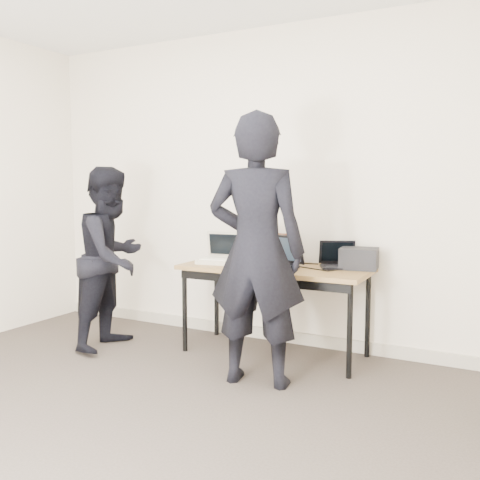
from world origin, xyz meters
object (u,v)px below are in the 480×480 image
Objects in this scene: laptop_beige at (220,257)px; laptop_right at (338,261)px; leather_satchel at (266,246)px; desk at (274,274)px; person_observer at (112,258)px; person_typist at (256,251)px; laptop_center at (278,260)px; equipment_box at (359,258)px.

laptop_right is (0.96, 0.21, -0.00)m from laptop_beige.
leather_satchel is at bearing 30.71° from laptop_beige.
desk is 1.37m from person_observer.
person_typist is 1.46m from person_observer.
person_observer is (-1.30, -0.43, 0.10)m from desk.
laptop_beige is at bearing -178.23° from desk.
leather_satchel reaches higher than laptop_beige.
laptop_center is 0.33m from leather_satchel.
person_observer is (-1.12, -0.66, -0.09)m from leather_satchel.
person_typist reaches higher than desk.
laptop_center is 1.40m from person_observer.
laptop_center is at bearing -77.33° from person_observer.
person_observer reaches higher than desk.
equipment_box is at bearing 5.24° from leather_satchel.
person_observer is at bearing 173.43° from laptop_right.
person_typist reaches higher than leather_satchel.
laptop_beige is 0.23× the size of person_observer.
equipment_box is at bearing -76.93° from person_observer.
leather_satchel reaches higher than laptop_right.
desk is at bearing -5.51° from laptop_beige.
person_typist is at bearing -62.92° from laptop_center.
person_observer is at bearing -162.29° from desk.
leather_satchel is 0.92m from person_typist.
person_observer reaches higher than laptop_center.
person_observer reaches higher than leather_satchel.
leather_satchel reaches higher than equipment_box.
laptop_right is (0.43, 0.20, -0.01)m from laptop_center.
equipment_box is 0.96m from person_typist.
desk is 4.34× the size of laptop_beige.
equipment_box is (0.63, 0.19, 0.14)m from desk.
laptop_beige is 0.87× the size of laptop_center.
leather_satchel is 1.35× the size of equipment_box.
laptop_right is 0.24× the size of person_observer.
leather_satchel is 0.81m from equipment_box.
person_observer reaches higher than laptop_beige.
laptop_center reaches higher than equipment_box.
laptop_right is 1.32× the size of equipment_box.
laptop_beige is 1.23× the size of equipment_box.
laptop_center is at bearing -39.57° from leather_satchel.
laptop_right is at bearing -122.12° from person_typist.
person_typist is (0.14, -0.63, 0.26)m from desk.
desk is 0.69m from person_typist.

